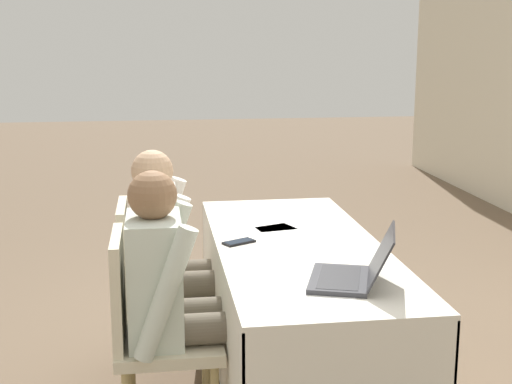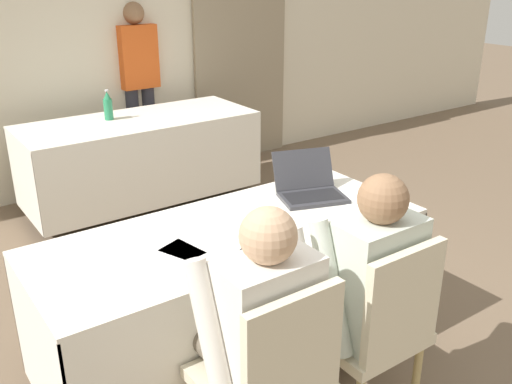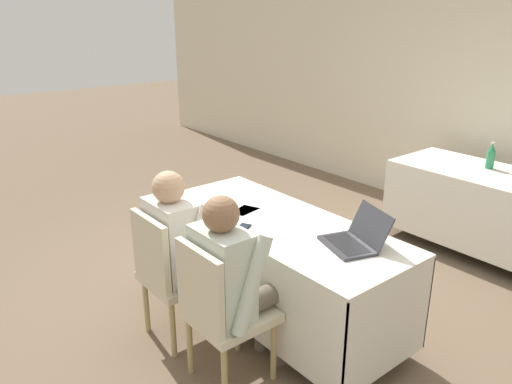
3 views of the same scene
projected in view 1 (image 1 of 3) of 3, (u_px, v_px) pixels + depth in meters
conference_table_near at (298, 282)px, 3.31m from camera, size 1.86×0.75×0.75m
laptop at (352, 272)px, 2.74m from camera, size 0.42×0.41×0.22m
cell_phone at (239, 242)px, 3.28m from camera, size 0.13×0.16×0.01m
paper_beside_laptop at (270, 231)px, 3.48m from camera, size 0.30×0.35×0.00m
paper_centre_table at (317, 302)px, 2.55m from camera, size 0.25×0.32×0.00m
paper_left_edge at (282, 225)px, 3.60m from camera, size 0.26×0.33×0.00m
chair_near_left at (150, 284)px, 3.50m from camera, size 0.44×0.44×0.90m
chair_near_right at (150, 327)px, 2.97m from camera, size 0.44×0.44×0.90m
person_checkered_shirt at (171, 252)px, 3.48m from camera, size 0.50×0.52×1.16m
person_white_shirt at (174, 290)px, 2.95m from camera, size 0.50×0.52×1.16m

